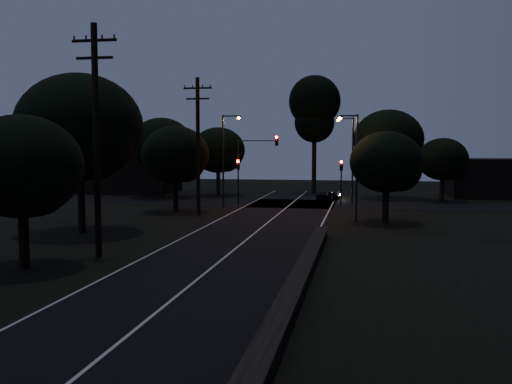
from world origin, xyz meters
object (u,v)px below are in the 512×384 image
(tall_pine, at_px, (315,108))
(signal_mast, at_px, (257,157))
(streetlight_b, at_px, (351,153))
(streetlight_c, at_px, (354,160))
(utility_pole_far, at_px, (198,144))
(signal_right, at_px, (341,175))
(signal_left, at_px, (238,174))
(utility_pole_mid, at_px, (96,137))
(car, at_px, (328,196))
(streetlight_a, at_px, (225,154))

(tall_pine, height_order, signal_mast, tall_pine)
(streetlight_b, xyz_separation_m, streetlight_c, (0.52, -14.00, -0.29))
(utility_pole_far, bearing_deg, signal_right, 37.00)
(signal_left, bearing_deg, utility_pole_mid, -93.21)
(utility_pole_far, distance_m, car, 16.69)
(signal_right, xyz_separation_m, car, (-1.40, 5.03, -2.29))
(signal_right, height_order, streetlight_c, streetlight_c)
(streetlight_b, bearing_deg, utility_pole_far, -133.30)
(signal_mast, relative_size, streetlight_b, 0.78)
(streetlight_a, distance_m, streetlight_c, 13.72)
(streetlight_a, xyz_separation_m, streetlight_c, (11.14, -8.00, -0.29))
(tall_pine, relative_size, car, 4.17)
(signal_left, relative_size, streetlight_a, 0.51)
(signal_mast, distance_m, streetlight_a, 3.13)
(streetlight_c, height_order, car, streetlight_c)
(utility_pole_mid, xyz_separation_m, streetlight_b, (11.31, 29.00, -1.10))
(utility_pole_far, height_order, signal_mast, utility_pole_far)
(tall_pine, bearing_deg, streetlight_c, -79.07)
(tall_pine, bearing_deg, signal_right, -76.51)
(streetlight_a, bearing_deg, signal_mast, 39.77)
(utility_pole_far, distance_m, signal_left, 8.53)
(utility_pole_mid, height_order, signal_right, utility_pole_mid)
(signal_left, bearing_deg, streetlight_b, 22.05)
(streetlight_a, height_order, streetlight_c, streetlight_a)
(utility_pole_mid, relative_size, signal_mast, 1.76)
(signal_mast, bearing_deg, signal_right, -0.03)
(streetlight_a, bearing_deg, signal_left, 70.41)
(signal_left, distance_m, signal_mast, 2.26)
(signal_left, bearing_deg, streetlight_c, -43.76)
(signal_right, bearing_deg, signal_left, 180.00)
(utility_pole_far, distance_m, streetlight_b, 16.51)
(utility_pole_far, relative_size, signal_right, 2.56)
(utility_pole_far, bearing_deg, streetlight_b, 46.70)
(signal_left, height_order, streetlight_c, streetlight_c)
(signal_right, xyz_separation_m, streetlight_b, (0.71, 4.01, 1.80))
(tall_pine, relative_size, signal_left, 3.25)
(utility_pole_mid, distance_m, utility_pole_far, 17.00)
(utility_pole_mid, bearing_deg, car, 72.96)
(tall_pine, relative_size, streetlight_b, 1.67)
(utility_pole_far, height_order, streetlight_c, utility_pole_far)
(streetlight_c, xyz_separation_m, car, (-2.63, 15.02, -3.81))
(tall_pine, distance_m, streetlight_c, 26.00)
(signal_left, relative_size, signal_mast, 0.66)
(utility_pole_far, relative_size, tall_pine, 0.79)
(utility_pole_mid, xyz_separation_m, signal_right, (10.60, 24.99, -2.90))
(tall_pine, xyz_separation_m, car, (2.20, -9.98, -9.05))
(streetlight_a, relative_size, car, 2.50)
(tall_pine, bearing_deg, signal_left, -110.46)
(signal_right, bearing_deg, utility_pole_mid, -112.99)
(streetlight_b, relative_size, streetlight_c, 1.07)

